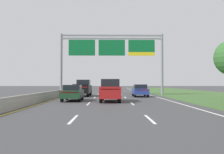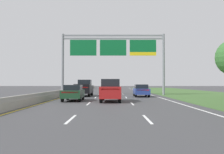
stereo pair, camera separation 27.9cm
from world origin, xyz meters
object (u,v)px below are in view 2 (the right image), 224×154
object	(u,v)px
pickup_truck_black	(84,88)
car_darkgreen_left_lane_sedan	(73,92)
car_blue_right_lane_sedan	(141,90)
car_red_centre_lane_suv	(111,90)
overhead_sign_gantry	(113,51)

from	to	relation	value
pickup_truck_black	car_darkgreen_left_lane_sedan	world-z (taller)	pickup_truck_black
car_darkgreen_left_lane_sedan	car_blue_right_lane_sedan	size ratio (longest dim) A/B	1.00
car_darkgreen_left_lane_sedan	car_red_centre_lane_suv	distance (m)	3.85
overhead_sign_gantry	pickup_truck_black	xyz separation A→B (m)	(-3.90, -2.61, -5.32)
car_blue_right_lane_sedan	car_red_centre_lane_suv	bearing A→B (deg)	156.80
car_blue_right_lane_sedan	overhead_sign_gantry	bearing A→B (deg)	43.11
overhead_sign_gantry	car_red_centre_lane_suv	size ratio (longest dim) A/B	3.18
car_red_centre_lane_suv	car_blue_right_lane_sedan	xyz separation A→B (m)	(3.87, 8.55, -0.28)
overhead_sign_gantry	pickup_truck_black	bearing A→B (deg)	-146.24
car_darkgreen_left_lane_sedan	pickup_truck_black	bearing A→B (deg)	-1.29
overhead_sign_gantry	car_darkgreen_left_lane_sedan	distance (m)	13.38
overhead_sign_gantry	car_red_centre_lane_suv	bearing A→B (deg)	-91.26
car_blue_right_lane_sedan	pickup_truck_black	bearing A→B (deg)	80.63
overhead_sign_gantry	car_blue_right_lane_sedan	distance (m)	7.75
overhead_sign_gantry	car_blue_right_lane_sedan	size ratio (longest dim) A/B	3.39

